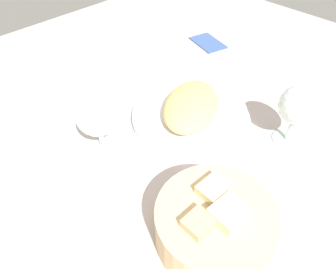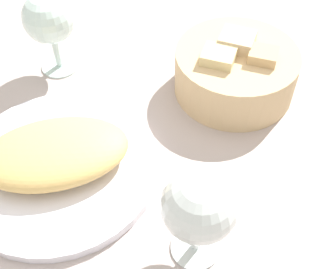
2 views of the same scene
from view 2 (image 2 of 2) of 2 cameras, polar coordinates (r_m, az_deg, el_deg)
name	(u,v)px [view 2 (image 2 of 2)]	position (r cm, az deg, el deg)	size (l,w,h in cm)	color
ground_plane	(50,167)	(60.90, -15.30, -4.20)	(140.00, 140.00, 2.00)	#B0A09C
plate	(59,166)	(58.51, -14.16, -4.10)	(26.27, 26.27, 1.40)	white
omelette	(55,153)	(56.30, -14.70, -2.35)	(18.74, 11.48, 4.34)	#E4B968
lettuce_garnish	(10,155)	(59.78, -20.08, -2.51)	(3.69, 3.69, 1.39)	#3C7B39
bread_basket	(235,70)	(65.82, 8.85, 8.34)	(18.08, 18.08, 8.93)	#D2B080
wine_glass_near	(199,207)	(43.84, 4.16, -9.53)	(7.94, 7.94, 13.24)	silver
wine_glass_far	(49,21)	(68.44, -15.39, 14.25)	(7.74, 7.74, 13.16)	silver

